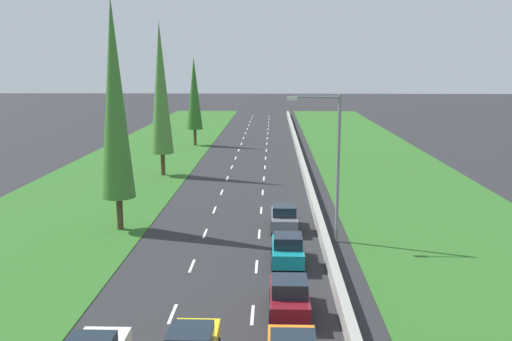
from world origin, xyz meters
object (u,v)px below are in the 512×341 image
object	(u,v)px
teal_hatchback_right_lane	(288,249)
poplar_tree_second	(115,100)
poplar_tree_third	(161,88)
street_light_mast	(333,158)
grey_hatchback_right_lane	(284,218)
poplar_tree_fourth	(194,94)
maroon_hatchback_right_lane	(289,296)

from	to	relation	value
teal_hatchback_right_lane	poplar_tree_second	xyz separation A→B (m)	(-10.87, 6.26, 7.70)
poplar_tree_third	street_light_mast	size ratio (longest dim) A/B	1.65
poplar_tree_third	grey_hatchback_right_lane	bearing A→B (deg)	-57.93
poplar_tree_fourth	teal_hatchback_right_lane	bearing A→B (deg)	-76.15
grey_hatchback_right_lane	poplar_tree_third	world-z (taller)	poplar_tree_third
poplar_tree_second	street_light_mast	size ratio (longest dim) A/B	1.66
poplar_tree_second	street_light_mast	bearing A→B (deg)	-9.04
maroon_hatchback_right_lane	poplar_tree_fourth	distance (m)	53.68
maroon_hatchback_right_lane	street_light_mast	world-z (taller)	street_light_mast
teal_hatchback_right_lane	poplar_tree_second	size ratio (longest dim) A/B	0.26
teal_hatchback_right_lane	poplar_tree_fourth	world-z (taller)	poplar_tree_fourth
maroon_hatchback_right_lane	teal_hatchback_right_lane	distance (m)	6.36
grey_hatchback_right_lane	street_light_mast	size ratio (longest dim) A/B	0.43
maroon_hatchback_right_lane	poplar_tree_fourth	world-z (taller)	poplar_tree_fourth
maroon_hatchback_right_lane	teal_hatchback_right_lane	world-z (taller)	same
street_light_mast	maroon_hatchback_right_lane	bearing A→B (deg)	-105.13
poplar_tree_third	street_light_mast	bearing A→B (deg)	-55.41
maroon_hatchback_right_lane	street_light_mast	size ratio (longest dim) A/B	0.43
maroon_hatchback_right_lane	poplar_tree_second	xyz separation A→B (m)	(-10.78, 12.63, 7.70)
grey_hatchback_right_lane	poplar_tree_third	bearing A→B (deg)	122.07
grey_hatchback_right_lane	poplar_tree_second	bearing A→B (deg)	-178.82
poplar_tree_third	poplar_tree_fourth	world-z (taller)	poplar_tree_third
grey_hatchback_right_lane	poplar_tree_third	xyz separation A→B (m)	(-11.53, 18.41, 7.63)
poplar_tree_fourth	maroon_hatchback_right_lane	bearing A→B (deg)	-77.88
grey_hatchback_right_lane	street_light_mast	bearing A→B (deg)	-40.38
maroon_hatchback_right_lane	teal_hatchback_right_lane	xyz separation A→B (m)	(0.09, 6.36, 0.00)
poplar_tree_second	grey_hatchback_right_lane	bearing A→B (deg)	1.18
street_light_mast	grey_hatchback_right_lane	bearing A→B (deg)	139.62
poplar_tree_second	street_light_mast	world-z (taller)	poplar_tree_second
poplar_tree_second	poplar_tree_third	bearing A→B (deg)	92.25
street_light_mast	poplar_tree_second	bearing A→B (deg)	170.96
teal_hatchback_right_lane	poplar_tree_third	world-z (taller)	poplar_tree_third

